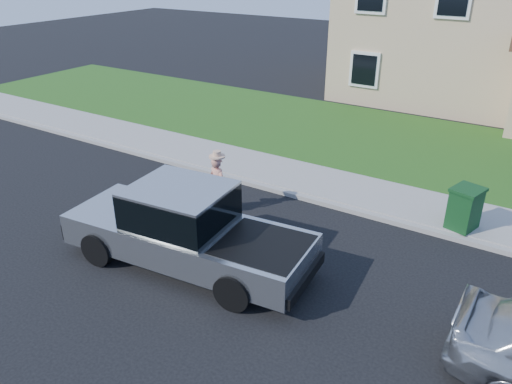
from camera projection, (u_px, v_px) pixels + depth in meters
ground at (248, 248)px, 11.44m from camera, size 80.00×80.00×0.00m
curb at (340, 207)px, 13.13m from camera, size 40.00×0.20×0.12m
sidewalk at (356, 191)px, 13.96m from camera, size 40.00×2.00×0.15m
lawn at (405, 145)px, 17.40m from camera, size 40.00×7.00×0.10m
house at (477, 27)px, 21.89m from camera, size 14.00×11.30×6.85m
pickup_truck at (186, 230)px, 10.49m from camera, size 5.65×2.38×1.81m
woman at (218, 184)px, 12.69m from camera, size 0.63×0.50×1.69m
trash_bin at (465, 208)px, 11.77m from camera, size 0.80×0.87×1.03m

